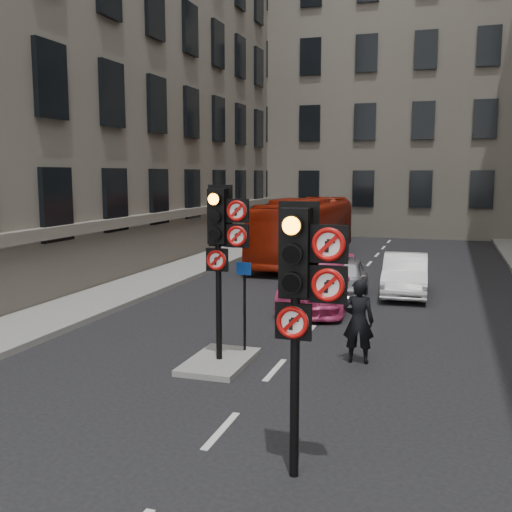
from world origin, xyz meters
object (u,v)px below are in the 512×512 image
Objects in this scene: signal_far at (222,235)px; motorcyclist at (358,321)px; car_pink at (319,284)px; motorcycle at (336,297)px; car_white at (405,274)px; bus_red at (306,230)px; signal_near at (302,282)px; info_sign at (244,294)px; car_silver at (342,279)px.

motorcyclist is at bearing 21.01° from signal_far.
car_pink is 0.92m from motorcycle.
car_white is 0.39× the size of bus_red.
signal_near reaches higher than motorcycle.
motorcyclist reaches higher than car_white.
bus_red is 5.27× the size of info_sign.
car_pink is 0.46× the size of bus_red.
bus_red is at bearing 124.94° from car_white.
car_pink is at bearing -133.49° from car_white.
info_sign is (-2.41, -0.27, 0.48)m from motorcyclist.
motorcyclist is at bearing 10.57° from info_sign.
car_pink is 9.23m from bus_red.
car_pink is at bearing -74.17° from motorcyclist.
car_pink reaches higher than car_white.
motorcyclist is at bearing -77.95° from motorcycle.
info_sign is at bearing 1.59° from motorcyclist.
info_sign is (-2.39, 4.74, -1.22)m from signal_near.
signal_far reaches higher than motorcycle.
car_silver is at bearing -68.00° from bus_red.
signal_far reaches higher than info_sign.
signal_near is 5.45m from info_sign.
bus_red is 5.76× the size of motorcyclist.
signal_near is at bearing -87.59° from car_silver.
motorcyclist is (2.62, 1.01, -1.82)m from signal_far.
info_sign is at bearing -99.01° from car_pink.
car_silver is 0.81× the size of car_pink.
signal_far is 2.03× the size of motorcyclist.
signal_far reaches higher than car_pink.
signal_near is 0.90× the size of car_white.
info_sign is at bearing -108.01° from motorcycle.
car_white is at bearing 70.58° from signal_far.
car_pink is at bearing 100.48° from signal_near.
info_sign is at bearing -103.49° from car_silver.
signal_near is 9.68m from motorcycle.
motorcycle is (-1.68, -3.30, -0.20)m from car_white.
signal_far is 0.94× the size of car_silver.
car_silver is 1.98× the size of info_sign.
car_silver is 6.59m from info_sign.
signal_far is 0.35× the size of bus_red.
bus_red reaches higher than car_white.
car_white is 8.45m from info_sign.
bus_red is at bearing 102.35° from car_pink.
bus_red is at bearing -77.34° from motorcyclist.
motorcycle is at bearing 75.66° from signal_far.
signal_near reaches higher than info_sign.
bus_red is 10.04m from motorcycle.
motorcycle is at bearing 80.20° from info_sign.
motorcycle is at bearing -119.67° from car_white.
signal_near is at bearing 85.02° from motorcyclist.
car_white is 2.25× the size of motorcyclist.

